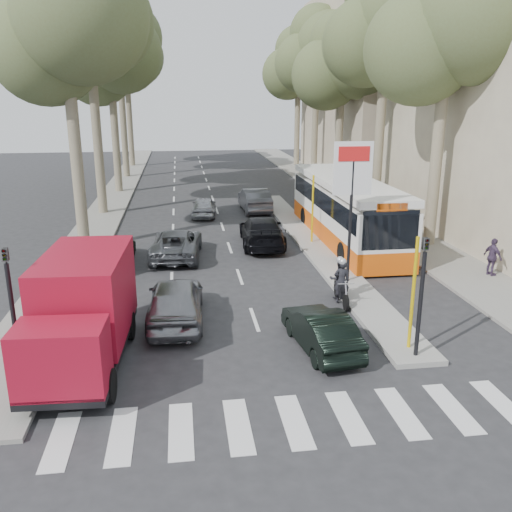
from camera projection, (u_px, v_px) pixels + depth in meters
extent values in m
plane|color=#28282B|center=(293.00, 344.00, 16.44)|extent=(120.00, 120.00, 0.00)
cube|color=gray|center=(337.00, 193.00, 41.29)|extent=(3.20, 70.00, 0.12)
cube|color=gray|center=(118.00, 191.00, 41.92)|extent=(2.40, 64.00, 0.12)
cube|color=gray|center=(312.00, 243.00, 27.28)|extent=(1.50, 26.00, 0.16)
cube|color=#B7A88E|center=(387.00, 86.00, 48.48)|extent=(11.00, 20.00, 16.00)
cylinder|color=yellow|center=(413.00, 296.00, 15.42)|extent=(0.10, 0.10, 3.50)
cylinder|color=yellow|center=(349.00, 242.00, 21.11)|extent=(0.10, 0.10, 3.50)
cylinder|color=yellow|center=(313.00, 211.00, 26.81)|extent=(0.10, 0.10, 3.50)
cylinder|color=black|center=(350.00, 221.00, 20.87)|extent=(0.12, 0.12, 5.20)
cube|color=white|center=(353.00, 168.00, 20.30)|extent=(1.50, 0.10, 2.00)
cube|color=red|center=(354.00, 154.00, 20.08)|extent=(1.20, 0.02, 0.55)
cylinder|color=black|center=(420.00, 308.00, 14.99)|extent=(0.12, 0.12, 3.20)
imported|color=black|center=(425.00, 256.00, 14.56)|extent=(0.16, 0.41, 1.00)
cylinder|color=black|center=(14.00, 322.00, 14.02)|extent=(0.12, 0.12, 3.20)
imported|color=black|center=(7.00, 267.00, 13.59)|extent=(0.16, 0.41, 1.00)
cylinder|color=#6B604C|center=(77.00, 162.00, 25.55)|extent=(0.56, 0.56, 8.40)
sphere|color=#505932|center=(46.00, 48.00, 24.53)|extent=(5.20, 5.20, 5.20)
sphere|color=#505932|center=(81.00, 16.00, 23.11)|extent=(5.80, 5.80, 5.80)
cylinder|color=#6B604C|center=(98.00, 142.00, 33.05)|extent=(0.56, 0.56, 8.96)
sphere|color=#505932|center=(74.00, 48.00, 31.93)|extent=(5.20, 5.20, 5.20)
sphere|color=#505932|center=(102.00, 22.00, 30.49)|extent=(5.80, 5.80, 5.80)
sphere|color=#505932|center=(92.00, 2.00, 31.83)|extent=(4.80, 4.80, 4.80)
cylinder|color=#6B604C|center=(116.00, 139.00, 40.79)|extent=(0.56, 0.56, 8.12)
sphere|color=#505932|center=(98.00, 70.00, 39.82)|extent=(5.20, 5.20, 5.20)
sphere|color=#505932|center=(121.00, 52.00, 38.41)|extent=(5.80, 5.80, 5.80)
sphere|color=#505932|center=(113.00, 37.00, 39.79)|extent=(4.80, 4.80, 4.80)
cylinder|color=#6B604C|center=(123.00, 124.00, 48.17)|extent=(0.56, 0.56, 9.52)
sphere|color=#505932|center=(108.00, 55.00, 46.95)|extent=(5.20, 5.20, 5.20)
sphere|color=#505932|center=(128.00, 37.00, 45.49)|extent=(5.80, 5.80, 5.80)
sphere|color=#505932|center=(120.00, 22.00, 46.81)|extent=(4.80, 4.80, 4.80)
cylinder|color=#6B604C|center=(130.00, 124.00, 55.87)|extent=(0.56, 0.56, 8.68)
sphere|color=#505932|center=(117.00, 70.00, 54.79)|extent=(5.20, 5.20, 5.20)
sphere|color=#505932|center=(134.00, 57.00, 53.36)|extent=(5.80, 5.80, 5.80)
sphere|color=#505932|center=(128.00, 45.00, 54.72)|extent=(4.80, 4.80, 4.80)
cylinder|color=#6B604C|center=(436.00, 161.00, 25.92)|extent=(0.56, 0.56, 8.40)
sphere|color=#505932|center=(420.00, 48.00, 24.90)|extent=(5.20, 5.20, 5.20)
sphere|color=#505932|center=(478.00, 17.00, 23.48)|extent=(5.80, 5.80, 5.80)
cylinder|color=#6B604C|center=(379.00, 139.00, 33.41)|extent=(0.56, 0.56, 9.24)
sphere|color=#505932|center=(366.00, 43.00, 32.24)|extent=(5.20, 5.20, 5.20)
sphere|color=#505932|center=(407.00, 16.00, 30.79)|extent=(5.80, 5.80, 5.80)
cylinder|color=#6B604C|center=(339.00, 140.00, 41.17)|extent=(0.56, 0.56, 7.84)
sphere|color=#505932|center=(326.00, 75.00, 40.25)|extent=(5.20, 5.20, 5.20)
sphere|color=#505932|center=(358.00, 58.00, 38.85)|extent=(5.80, 5.80, 5.80)
sphere|color=#505932|center=(341.00, 43.00, 40.24)|extent=(4.80, 4.80, 4.80)
cylinder|color=#6B604C|center=(315.00, 127.00, 48.62)|extent=(0.56, 0.56, 8.96)
sphere|color=#505932|center=(304.00, 63.00, 47.50)|extent=(5.20, 5.20, 5.20)
sphere|color=#505932|center=(330.00, 46.00, 46.06)|extent=(5.80, 5.80, 5.80)
sphere|color=#505932|center=(317.00, 33.00, 47.40)|extent=(4.80, 4.80, 4.80)
cylinder|color=#6B604C|center=(297.00, 125.00, 56.30)|extent=(0.56, 0.56, 8.40)
sphere|color=#505932|center=(287.00, 74.00, 55.28)|extent=(5.20, 5.20, 5.20)
sphere|color=#505932|center=(309.00, 61.00, 53.86)|extent=(5.80, 5.80, 5.80)
sphere|color=#505932|center=(298.00, 49.00, 55.23)|extent=(4.80, 4.80, 4.80)
imported|color=gray|center=(176.00, 300.00, 17.81)|extent=(1.97, 4.53, 1.52)
imported|color=black|center=(321.00, 330.00, 15.96)|extent=(1.76, 3.85, 1.22)
imported|color=#515459|center=(177.00, 244.00, 25.00)|extent=(2.57, 4.89, 1.31)
imported|color=black|center=(262.00, 231.00, 26.94)|extent=(2.33, 5.16, 1.47)
imported|color=#A1A4A9|center=(204.00, 207.00, 33.47)|extent=(1.75, 3.70, 1.22)
imported|color=#4F5157|center=(255.00, 200.00, 34.92)|extent=(1.74, 4.61, 1.50)
imported|color=black|center=(112.00, 251.00, 23.95)|extent=(1.82, 4.39, 1.27)
cube|color=black|center=(85.00, 349.00, 14.94)|extent=(2.40, 5.81, 0.24)
cylinder|color=black|center=(28.00, 389.00, 13.07)|extent=(0.33, 0.87, 0.85)
cylinder|color=black|center=(108.00, 386.00, 13.23)|extent=(0.33, 0.87, 0.85)
cylinder|color=black|center=(66.00, 328.00, 16.52)|extent=(0.33, 0.87, 0.85)
cylinder|color=black|center=(129.00, 326.00, 16.67)|extent=(0.33, 0.87, 0.85)
cube|color=maroon|center=(62.00, 358.00, 12.61)|extent=(2.16, 1.44, 1.61)
cube|color=black|center=(53.00, 363.00, 11.96)|extent=(1.90, 0.18, 0.85)
cube|color=maroon|center=(87.00, 294.00, 15.28)|extent=(2.40, 4.10, 2.37)
cube|color=#E5550C|center=(344.00, 229.00, 27.94)|extent=(2.69, 12.31, 0.96)
cube|color=white|center=(345.00, 205.00, 27.57)|extent=(2.69, 12.31, 1.61)
cube|color=black|center=(346.00, 199.00, 27.48)|extent=(2.71, 11.82, 0.91)
cube|color=white|center=(346.00, 182.00, 27.24)|extent=(2.69, 12.31, 0.32)
cube|color=black|center=(390.00, 230.00, 21.72)|extent=(2.35, 0.06, 1.61)
cube|color=#E5550C|center=(392.00, 207.00, 21.45)|extent=(1.28, 0.06, 0.34)
cylinder|color=black|center=(343.00, 253.00, 24.07)|extent=(0.30, 1.03, 1.03)
cylinder|color=black|center=(396.00, 251.00, 24.39)|extent=(0.30, 1.03, 1.03)
cylinder|color=black|center=(305.00, 217.00, 31.31)|extent=(0.30, 1.03, 1.03)
cylinder|color=black|center=(346.00, 215.00, 31.63)|extent=(0.30, 1.03, 1.03)
cylinder|color=black|center=(346.00, 303.00, 18.84)|extent=(0.13, 0.61, 0.60)
cylinder|color=black|center=(337.00, 289.00, 20.19)|extent=(0.13, 0.61, 0.60)
cylinder|color=silver|center=(346.00, 293.00, 18.80)|extent=(0.08, 0.38, 0.76)
cube|color=black|center=(341.00, 292.00, 19.53)|extent=(0.25, 0.72, 0.28)
cube|color=black|center=(343.00, 287.00, 19.27)|extent=(0.31, 0.44, 0.21)
cube|color=black|center=(340.00, 284.00, 19.74)|extent=(0.30, 0.63, 0.11)
cylinder|color=silver|center=(346.00, 284.00, 18.77)|extent=(0.59, 0.07, 0.04)
imported|color=black|center=(342.00, 281.00, 19.41)|extent=(0.60, 0.41, 1.59)
imported|color=black|center=(339.00, 279.00, 19.78)|extent=(0.74, 0.44, 1.49)
sphere|color=#B2B2B7|center=(343.00, 262.00, 19.15)|extent=(0.26, 0.26, 0.26)
sphere|color=#B2B2B7|center=(340.00, 260.00, 19.54)|extent=(0.26, 0.26, 0.26)
imported|color=#473651|center=(493.00, 257.00, 22.09)|extent=(0.66, 1.00, 1.56)
imported|color=brown|center=(432.00, 216.00, 28.81)|extent=(1.28, 0.70, 1.88)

